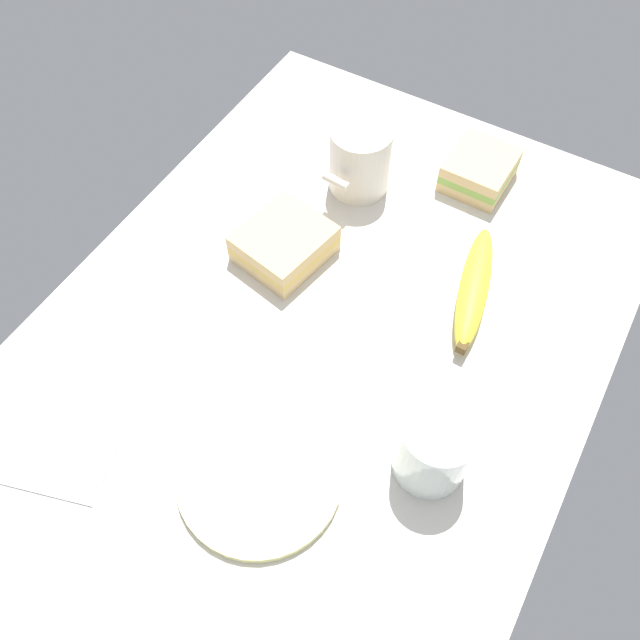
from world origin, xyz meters
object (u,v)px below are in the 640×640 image
plate_of_food (260,475)px  paper_napkin (63,437)px  sandwich_main (284,244)px  sandwich_side (479,170)px  coffee_mug_black (360,159)px  glass_of_milk (433,450)px  banana (474,287)px

plate_of_food → paper_napkin: bearing=-71.1°
sandwich_main → sandwich_side: size_ratio=1.31×
plate_of_food → coffee_mug_black: (-42.42, -11.32, 4.38)cm
glass_of_milk → sandwich_main: bearing=-120.3°
coffee_mug_black → paper_napkin: bearing=-11.0°
sandwich_main → banana: sandwich_main is taller
glass_of_milk → coffee_mug_black: bearing=-141.1°
sandwich_side → glass_of_milk: glass_of_milk is taller
sandwich_side → plate_of_food: bearing=-3.1°
plate_of_food → coffee_mug_black: size_ratio=1.67×
paper_napkin → sandwich_main: bearing=167.6°
plate_of_food → sandwich_main: sandwich_main is taller
plate_of_food → glass_of_milk: (-10.19, 14.70, 3.51)cm
banana → sandwich_main: bearing=-75.1°
coffee_mug_black → glass_of_milk: size_ratio=1.11×
sandwich_side → coffee_mug_black: bearing=-57.3°
sandwich_main → sandwich_side: same height
sandwich_side → paper_napkin: bearing=-22.1°
coffee_mug_black → banana: coffee_mug_black is taller
banana → glass_of_milk: bearing=11.7°
coffee_mug_black → sandwich_main: bearing=-8.2°
glass_of_milk → plate_of_food: bearing=-55.3°
sandwich_main → banana: bearing=104.9°
sandwich_main → sandwich_side: (-24.76, 16.34, -0.00)cm
sandwich_main → sandwich_side: bearing=146.6°
sandwich_main → plate_of_food: bearing=27.0°
glass_of_milk → banana: glass_of_milk is taller
sandwich_side → paper_napkin: (58.64, -23.76, -2.05)cm
sandwich_side → paper_napkin: 63.30cm
banana → paper_napkin: banana is taller
banana → paper_napkin: bearing=-37.6°
sandwich_side → banana: (18.50, 7.20, -0.40)cm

